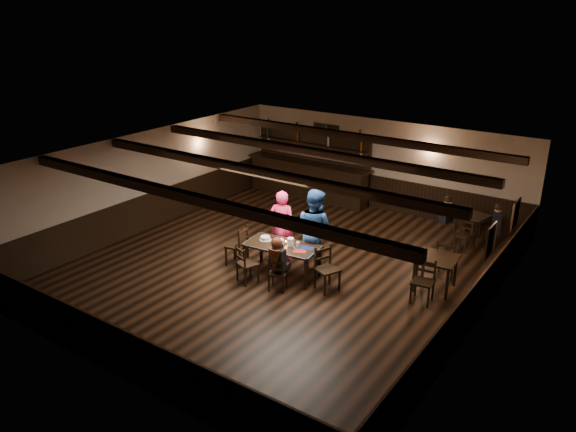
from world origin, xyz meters
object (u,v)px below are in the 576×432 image
Objects in this scene: woman_pink at (282,226)px; cake at (265,238)px; bar_counter at (309,174)px; dining_table at (282,248)px; chair_near_left at (244,261)px; man_blue at (314,229)px; chair_near_right at (277,272)px.

woman_pink is 0.69m from cake.
bar_counter reaches higher than cake.
dining_table is at bearing 106.09° from woman_pink.
man_blue is (0.85, 1.52, 0.45)m from chair_near_left.
woman_pink is 0.41× the size of bar_counter.
man_blue is 5.23m from bar_counter.
dining_table is 6.40× the size of cake.
chair_near_left reaches higher than dining_table.
chair_near_right is 1.13m from cake.
chair_near_right is at bearing 6.53° from chair_near_left.
man_blue is 7.09× the size of cake.
chair_near_right is 0.45× the size of woman_pink.
dining_table is at bearing -1.29° from cake.
man_blue reaches higher than cake.
chair_near_left is 0.84m from cake.
cake reaches higher than dining_table.
chair_near_right is 0.19× the size of bar_counter.
woman_pink reaches higher than chair_near_left.
man_blue reaches higher than woman_pink.
dining_table is 1.00× the size of woman_pink.
woman_pink is at bearing 90.97° from cake.
cake is at bearing -68.14° from bar_counter.
bar_counter reaches higher than man_blue.
dining_table is 0.80m from chair_near_right.
woman_pink is at bearing 125.59° from dining_table.
woman_pink is at bearing 9.24° from man_blue.
man_blue is at bearing 88.42° from chair_near_right.
bar_counter is (-2.05, 5.86, 0.20)m from chair_near_left.
dining_table is 0.88m from woman_pink.
chair_near_right is 0.41× the size of man_blue.
woman_pink is at bearing 121.26° from chair_near_right.
chair_near_left is 0.82m from chair_near_right.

